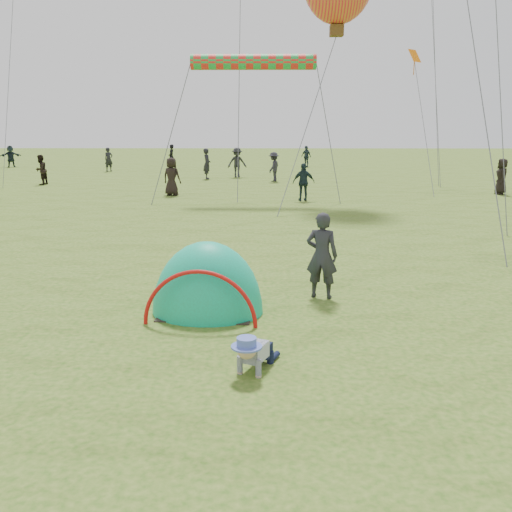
{
  "coord_description": "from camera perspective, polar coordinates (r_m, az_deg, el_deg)",
  "views": [
    {
      "loc": [
        -0.33,
        -6.62,
        3.23
      ],
      "look_at": [
        -0.46,
        2.93,
        1.0
      ],
      "focal_mm": 40.0,
      "sensor_mm": 36.0,
      "label": 1
    }
  ],
  "objects": [
    {
      "name": "standing_adult",
      "position": [
        10.74,
        6.6,
        0.06
      ],
      "size": [
        0.68,
        0.54,
        1.63
      ],
      "primitive_type": "imported",
      "rotation": [
        0.0,
        0.0,
        2.87
      ],
      "color": "#26252B",
      "rests_on": "ground"
    },
    {
      "name": "ground",
      "position": [
        7.38,
        3.36,
        -12.86
      ],
      "size": [
        140.0,
        140.0,
        0.0
      ],
      "primitive_type": "plane",
      "color": "#265311"
    },
    {
      "name": "crowd_person_16",
      "position": [
        28.98,
        23.35,
        7.31
      ],
      "size": [
        0.66,
        0.88,
        1.65
      ],
      "primitive_type": "imported",
      "rotation": [
        0.0,
        0.0,
        4.54
      ],
      "color": "black",
      "rests_on": "ground"
    },
    {
      "name": "popup_tent",
      "position": [
        10.1,
        -4.83,
        -5.57
      ],
      "size": [
        2.07,
        1.76,
        2.51
      ],
      "primitive_type": "ellipsoid",
      "rotation": [
        0.0,
        0.0,
        -0.09
      ],
      "color": "#17986C",
      "rests_on": "ground"
    },
    {
      "name": "crowd_person_3",
      "position": [
        32.63,
        1.78,
        8.91
      ],
      "size": [
        0.95,
        1.22,
        1.65
      ],
      "primitive_type": "imported",
      "rotation": [
        0.0,
        0.0,
        4.36
      ],
      "color": "#26242C",
      "rests_on": "ground"
    },
    {
      "name": "crowd_person_12",
      "position": [
        40.86,
        -14.51,
        9.33
      ],
      "size": [
        0.7,
        0.68,
        1.61
      ],
      "primitive_type": "imported",
      "rotation": [
        0.0,
        0.0,
        0.73
      ],
      "color": "black",
      "rests_on": "ground"
    },
    {
      "name": "crowd_person_6",
      "position": [
        34.13,
        -4.93,
        9.17
      ],
      "size": [
        0.54,
        0.72,
        1.8
      ],
      "primitive_type": "imported",
      "rotation": [
        0.0,
        0.0,
        1.76
      ],
      "color": "black",
      "rests_on": "ground"
    },
    {
      "name": "crowd_person_2",
      "position": [
        43.87,
        5.03,
        9.9
      ],
      "size": [
        0.91,
        0.95,
        1.58
      ],
      "primitive_type": "imported",
      "rotation": [
        0.0,
        0.0,
        5.45
      ],
      "color": "#263540",
      "rests_on": "ground"
    },
    {
      "name": "crowd_person_7",
      "position": [
        33.01,
        -20.73,
        8.07
      ],
      "size": [
        0.74,
        0.88,
        1.59
      ],
      "primitive_type": "imported",
      "rotation": [
        0.0,
        0.0,
        4.51
      ],
      "color": "black",
      "rests_on": "ground"
    },
    {
      "name": "crowd_person_4",
      "position": [
        26.49,
        -8.43,
        7.86
      ],
      "size": [
        0.97,
        0.79,
        1.72
      ],
      "primitive_type": "imported",
      "rotation": [
        0.0,
        0.0,
        2.81
      ],
      "color": "black",
      "rests_on": "ground"
    },
    {
      "name": "diamond_kite_7",
      "position": [
        31.73,
        15.58,
        18.73
      ],
      "size": [
        0.79,
        0.79,
        0.65
      ],
      "primitive_type": "plane",
      "rotation": [
        1.05,
        0.0,
        0.79
      ],
      "color": "#E16601"
    },
    {
      "name": "crowd_person_14",
      "position": [
        24.45,
        4.79,
        7.37
      ],
      "size": [
        0.96,
        0.48,
        1.59
      ],
      "primitive_type": "imported",
      "rotation": [
        0.0,
        0.0,
        3.24
      ],
      "color": "#1B2B31",
      "rests_on": "ground"
    },
    {
      "name": "crowd_person_5",
      "position": [
        47.24,
        -23.33,
        9.14
      ],
      "size": [
        1.55,
        1.07,
        1.61
      ],
      "primitive_type": "imported",
      "rotation": [
        0.0,
        0.0,
        0.44
      ],
      "color": "black",
      "rests_on": "ground"
    },
    {
      "name": "rainbow_tube_kite",
      "position": [
        25.02,
        -0.26,
        18.83
      ],
      "size": [
        5.21,
        0.64,
        0.64
      ],
      "primitive_type": "cylinder",
      "rotation": [
        0.0,
        1.57,
        0.0
      ],
      "color": "red"
    },
    {
      "name": "crawling_toddler",
      "position": [
        7.65,
        -0.26,
        -9.53
      ],
      "size": [
        0.77,
        0.88,
        0.57
      ],
      "primitive_type": null,
      "rotation": [
        0.0,
        0.0,
        -0.42
      ],
      "color": "black",
      "rests_on": "ground"
    },
    {
      "name": "crowd_person_0",
      "position": [
        42.44,
        -8.45,
        9.81
      ],
      "size": [
        0.62,
        0.74,
        1.74
      ],
      "primitive_type": "imported",
      "rotation": [
        0.0,
        0.0,
        5.08
      ],
      "color": "black",
      "rests_on": "ground"
    },
    {
      "name": "crowd_person_15",
      "position": [
        35.3,
        -1.9,
        9.33
      ],
      "size": [
        1.26,
        0.87,
        1.78
      ],
      "primitive_type": "imported",
      "rotation": [
        0.0,
        0.0,
        0.2
      ],
      "color": "black",
      "rests_on": "ground"
    }
  ]
}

